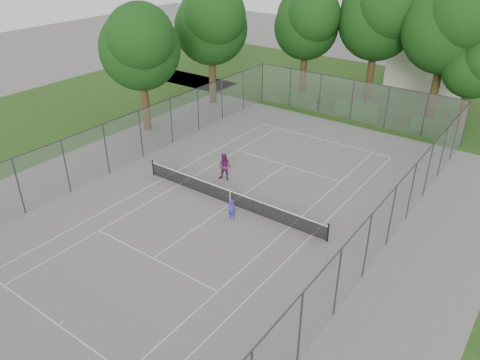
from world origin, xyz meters
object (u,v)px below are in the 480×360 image
Objects in this scene: woman_player at (225,167)px; house at (435,48)px; tennis_net at (230,197)px; girl_player at (232,209)px.

house is at bearing 65.61° from woman_player.
tennis_net is at bearing -62.21° from woman_player.
girl_player is at bearing -92.46° from house.
girl_player is (-1.39, -32.36, -3.18)m from house.
tennis_net is 1.58m from girl_player.
house is 5.18× the size of woman_player.
tennis_net is 10.28× the size of girl_player.
tennis_net is at bearing -62.96° from girl_player.
tennis_net is 1.36× the size of house.
girl_player is at bearing -63.12° from woman_player.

